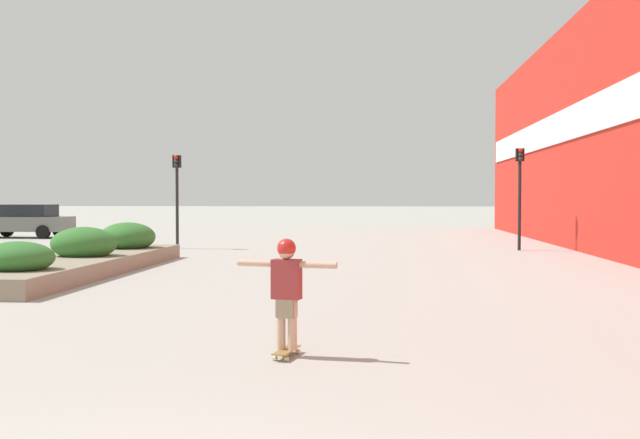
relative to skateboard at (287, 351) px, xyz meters
The scene contains 7 objects.
building_wall_right 15.94m from the skateboard, 58.14° to the left, with size 0.67×44.90×8.32m.
planter_box 10.97m from the skateboard, 124.88° to the left, with size 2.08×9.66×1.15m.
skateboard is the anchor object (origin of this frame).
skateboarder 0.81m from the skateboard, behind, with size 1.20×0.32×1.30m.
car_leftmost 28.13m from the skateboard, 123.29° to the left, with size 4.21×1.85×1.55m.
traffic_light_left 18.55m from the skateboard, 110.30° to the left, with size 0.28×0.30×3.41m.
traffic_light_right 18.56m from the skateboard, 71.23° to the left, with size 0.28×0.30×3.60m.
Camera 1 is at (1.58, -3.11, 1.86)m, focal length 40.00 mm.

